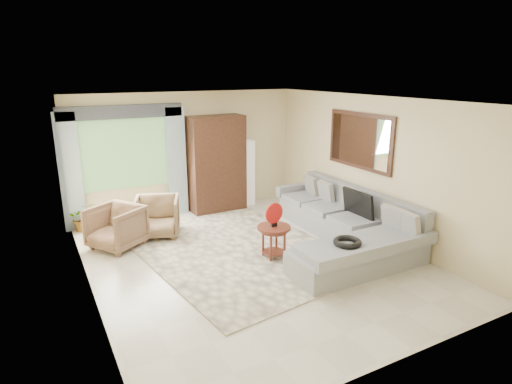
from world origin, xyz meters
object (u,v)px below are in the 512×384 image
armchair_left (116,227)px  armchair_right (157,217)px  coffee_table (274,241)px  sectional_sofa (345,229)px  tv_screen (358,204)px  potted_plant (82,217)px  floor_lamp (248,173)px  armoire (217,164)px

armchair_left → armchair_right: bearing=71.2°
coffee_table → sectional_sofa: bearing=-3.6°
tv_screen → armchair_right: tv_screen is taller
coffee_table → potted_plant: 3.91m
armchair_right → armchair_left: bearing=-144.3°
coffee_table → armchair_right: armchair_right is taller
floor_lamp → armoire: bearing=-175.7°
potted_plant → armoire: size_ratio=0.26×
sectional_sofa → tv_screen: (0.27, 0.00, 0.44)m
sectional_sofa → coffee_table: sectional_sofa is taller
coffee_table → armchair_right: (-1.42, 1.90, 0.08)m
tv_screen → potted_plant: tv_screen is taller
sectional_sofa → tv_screen: size_ratio=4.68×
armchair_right → potted_plant: 1.56m
coffee_table → armchair_right: size_ratio=0.68×
coffee_table → armoire: 2.92m
sectional_sofa → potted_plant: bearing=143.8°
coffee_table → potted_plant: size_ratio=1.02×
sectional_sofa → tv_screen: bearing=0.1°
armchair_left → floor_lamp: size_ratio=0.55×
floor_lamp → armchair_left: bearing=-160.0°
potted_plant → floor_lamp: size_ratio=0.37×
armchair_left → potted_plant: armchair_left is taller
armchair_right → floor_lamp: bearing=42.6°
sectional_sofa → armoire: bearing=113.1°
armchair_right → armoire: (1.63, 0.90, 0.68)m
armoire → coffee_table: bearing=-94.1°
sectional_sofa → armchair_left: sectional_sofa is taller
tv_screen → armoire: armoire is taller
coffee_table → armoire: size_ratio=0.27×
potted_plant → sectional_sofa: bearing=-36.2°
tv_screen → potted_plant: 5.28m
tv_screen → floor_lamp: 3.04m
coffee_table → floor_lamp: 3.07m
sectional_sofa → armchair_left: bearing=153.9°
coffee_table → armchair_left: size_ratio=0.67×
potted_plant → armchair_right: bearing=-39.0°
potted_plant → armoire: bearing=-1.5°
armchair_left → floor_lamp: (3.21, 1.17, 0.37)m
tv_screen → floor_lamp: size_ratio=0.49×
potted_plant → armoire: (2.84, -0.08, 0.78)m
sectional_sofa → floor_lamp: size_ratio=2.31×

